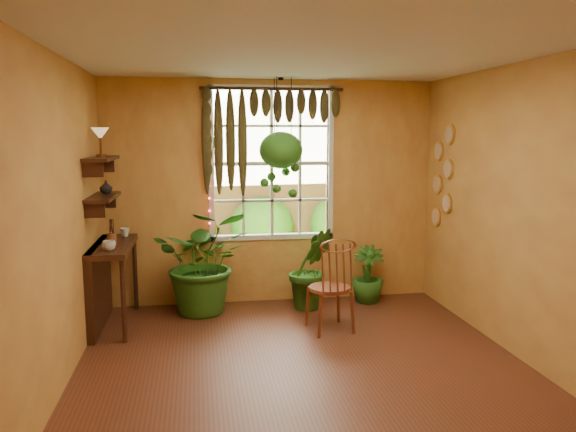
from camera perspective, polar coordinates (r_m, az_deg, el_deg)
name	(u,v)px	position (r m, az deg, el deg)	size (l,w,h in m)	color
floor	(307,375)	(5.01, 1.99, -15.87)	(4.50, 4.50, 0.00)	#592919
ceiling	(309,51)	(4.62, 2.16, 16.39)	(4.50, 4.50, 0.00)	silver
wall_back	(272,192)	(6.83, -1.64, 2.40)	(4.00, 4.00, 0.00)	gold
wall_left	(53,226)	(4.67, -22.78, -0.97)	(4.50, 4.50, 0.00)	gold
wall_right	(531,214)	(5.38, 23.44, 0.14)	(4.50, 4.50, 0.00)	gold
window	(272,164)	(6.83, -1.68, 5.35)	(1.52, 0.10, 1.86)	silver
valance_vine	(266,115)	(6.69, -2.29, 10.23)	(1.70, 0.12, 1.10)	#361B0E
string_lights	(208,160)	(6.68, -8.09, 5.64)	(0.03, 0.03, 1.54)	#FF2633
wall_plates	(442,177)	(6.92, 15.40, 3.85)	(0.04, 0.32, 1.10)	beige
counter_ledge	(104,276)	(6.34, -18.24, -5.79)	(0.40, 1.20, 0.90)	#361B0E
shelf_lower	(103,197)	(6.19, -18.27, 1.85)	(0.25, 0.90, 0.04)	#361B0E
shelf_upper	(101,159)	(6.16, -18.44, 5.55)	(0.25, 0.90, 0.04)	#361B0E
backyard	(253,173)	(11.44, -3.53, 4.42)	(14.00, 10.00, 12.00)	#245C1A
windsor_chair	(331,300)	(5.95, 4.37, -8.50)	(0.50, 0.52, 1.16)	maroon
potted_plant_left	(205,261)	(6.53, -8.47, -4.56)	(1.09, 0.95, 1.22)	#1F5416
potted_plant_mid	(311,268)	(6.64, 2.37, -5.33)	(0.53, 0.43, 0.97)	#1F5416
potted_plant_right	(368,274)	(6.99, 8.10, -5.89)	(0.39, 0.39, 0.70)	#1F5416
hanging_basket	(281,152)	(6.59, -0.73, 6.49)	(0.51, 0.51, 1.40)	black
cup_a	(109,246)	(5.87, -17.73, -2.89)	(0.13, 0.13, 0.10)	silver
cup_b	(125,232)	(6.63, -16.24, -1.60)	(0.11, 0.11, 0.10)	beige
brush_jar	(112,232)	(6.20, -17.47, -1.52)	(0.09, 0.09, 0.34)	brown
shelf_vase	(106,187)	(6.37, -18.01, 2.82)	(0.13, 0.13, 0.14)	#B2AD99
tiffany_lamp	(100,135)	(6.07, -18.54, 7.77)	(0.18, 0.18, 0.30)	brown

